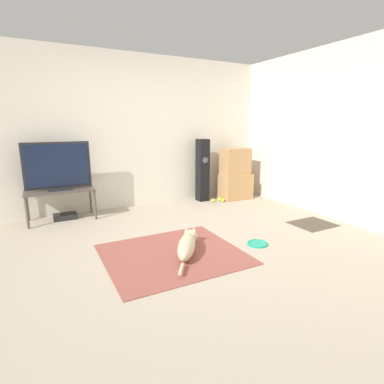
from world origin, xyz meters
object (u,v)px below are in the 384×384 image
cardboard_box_lower (235,187)px  tennis_ball_near_speaker (220,199)px  floor_speaker (203,170)px  tennis_ball_loose_on_carpet (213,201)px  dog (187,245)px  frisbee (257,243)px  tennis_ball_by_boxes (223,200)px  game_console (65,216)px  cardboard_box_upper (235,161)px  tv_stand (60,194)px  tv (58,167)px

cardboard_box_lower → tennis_ball_near_speaker: 0.42m
floor_speaker → tennis_ball_loose_on_carpet: 0.59m
floor_speaker → tennis_ball_loose_on_carpet: (0.09, -0.22, -0.54)m
dog → frisbee: (0.87, -0.15, -0.10)m
tennis_ball_by_boxes → game_console: (-2.69, 0.27, 0.00)m
cardboard_box_upper → game_console: cardboard_box_upper is taller
tv_stand → tennis_ball_near_speaker: 2.75m
tv_stand → tennis_ball_loose_on_carpet: bearing=-3.8°
dog → cardboard_box_upper: 2.78m
floor_speaker → tennis_ball_near_speaker: size_ratio=17.39×
tennis_ball_by_boxes → cardboard_box_lower: bearing=15.8°
tv_stand → game_console: size_ratio=2.87×
tennis_ball_by_boxes → tennis_ball_loose_on_carpet: 0.19m
tennis_ball_near_speaker → tv_stand: bearing=176.9°
tv → tennis_ball_near_speaker: bearing=-3.1°
cardboard_box_lower → tv: (-3.09, 0.13, 0.57)m
frisbee → tv_stand: 2.93m
frisbee → floor_speaker: 2.29m
tennis_ball_near_speaker → game_console: size_ratio=0.20×
tv_stand → frisbee: bearing=-46.9°
game_console → cardboard_box_lower: bearing=-3.2°
dog → tv: 2.37m
cardboard_box_upper → floor_speaker: 0.66m
tv → tv_stand: bearing=-90.0°
cardboard_box_lower → game_console: (-3.05, 0.17, -0.20)m
dog → cardboard_box_lower: cardboard_box_lower is taller
game_console → dog: bearing=-61.9°
tennis_ball_by_boxes → tennis_ball_near_speaker: (-0.01, 0.08, 0.00)m
tennis_ball_loose_on_carpet → frisbee: bearing=-106.2°
tennis_ball_near_speaker → floor_speaker: bearing=143.1°
cardboard_box_upper → tennis_ball_by_boxes: cardboard_box_upper is taller
tv → tennis_ball_by_boxes: tv is taller
tv → tennis_ball_loose_on_carpet: tv is taller
tennis_ball_by_boxes → tv_stand: bearing=175.2°
tv → tennis_ball_by_boxes: size_ratio=13.89×
tv → game_console: tv is taller
tv_stand → tennis_ball_near_speaker: size_ratio=14.62×
frisbee → tv_stand: size_ratio=0.25×
dog → frisbee: size_ratio=3.29×
tv → tennis_ball_loose_on_carpet: 2.67m
tennis_ball_loose_on_carpet → tennis_ball_by_boxes: bearing=-18.2°
cardboard_box_lower → cardboard_box_upper: bearing=117.6°
tennis_ball_near_speaker → tennis_ball_loose_on_carpet: size_ratio=1.00×
floor_speaker → tv_stand: size_ratio=1.19×
tennis_ball_loose_on_carpet → cardboard_box_lower: bearing=4.4°
cardboard_box_upper → tv: bearing=177.9°
frisbee → dog: bearing=170.5°
floor_speaker → tennis_ball_by_boxes: size_ratio=17.39×
cardboard_box_lower → floor_speaker: floor_speaker is taller
cardboard_box_upper → cardboard_box_lower: bearing=-62.4°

